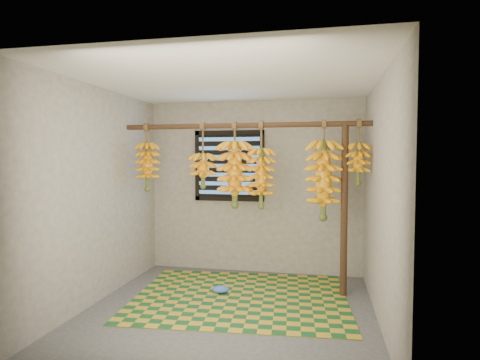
% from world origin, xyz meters
% --- Properties ---
extents(floor, '(3.00, 3.00, 0.01)m').
position_xyz_m(floor, '(0.00, 0.00, -0.01)').
color(floor, '#464646').
rests_on(floor, ground).
extents(ceiling, '(3.00, 3.00, 0.01)m').
position_xyz_m(ceiling, '(0.00, 0.00, 2.40)').
color(ceiling, silver).
rests_on(ceiling, wall_back).
extents(wall_back, '(3.00, 0.01, 2.40)m').
position_xyz_m(wall_back, '(0.00, 1.50, 1.20)').
color(wall_back, gray).
rests_on(wall_back, floor).
extents(wall_left, '(0.01, 3.00, 2.40)m').
position_xyz_m(wall_left, '(-1.50, 0.00, 1.20)').
color(wall_left, gray).
rests_on(wall_left, floor).
extents(wall_right, '(0.01, 3.00, 2.40)m').
position_xyz_m(wall_right, '(1.50, 0.00, 1.20)').
color(wall_right, gray).
rests_on(wall_right, floor).
extents(window, '(1.00, 0.04, 1.00)m').
position_xyz_m(window, '(-0.35, 1.48, 1.50)').
color(window, black).
rests_on(window, wall_back).
extents(hanging_pole, '(3.00, 0.06, 0.06)m').
position_xyz_m(hanging_pole, '(0.00, 0.70, 2.00)').
color(hanging_pole, '#482B1A').
rests_on(hanging_pole, wall_left).
extents(support_post, '(0.08, 0.08, 2.00)m').
position_xyz_m(support_post, '(1.20, 0.70, 1.00)').
color(support_post, '#482B1A').
rests_on(support_post, floor).
extents(woven_mat, '(2.56, 2.11, 0.01)m').
position_xyz_m(woven_mat, '(0.04, 0.40, 0.01)').
color(woven_mat, '#174E23').
rests_on(woven_mat, floor).
extents(plastic_bag, '(0.23, 0.18, 0.08)m').
position_xyz_m(plastic_bag, '(-0.22, 0.48, 0.05)').
color(plastic_bag, '#3C6AE3').
rests_on(plastic_bag, woven_mat).
extents(banana_bunch_a, '(0.29, 0.29, 0.86)m').
position_xyz_m(banana_bunch_a, '(-1.24, 0.70, 1.50)').
color(banana_bunch_a, brown).
rests_on(banana_bunch_a, hanging_pole).
extents(banana_bunch_b, '(0.40, 0.40, 1.03)m').
position_xyz_m(banana_bunch_b, '(-0.10, 0.70, 1.41)').
color(banana_bunch_b, brown).
rests_on(banana_bunch_b, hanging_pole).
extents(banana_bunch_c, '(0.32, 0.32, 0.81)m').
position_xyz_m(banana_bunch_c, '(-0.50, 0.70, 1.46)').
color(banana_bunch_c, brown).
rests_on(banana_bunch_c, hanging_pole).
extents(banana_bunch_d, '(0.33, 0.33, 1.05)m').
position_xyz_m(banana_bunch_d, '(0.23, 0.70, 1.37)').
color(banana_bunch_d, brown).
rests_on(banana_bunch_d, hanging_pole).
extents(banana_bunch_e, '(0.38, 0.38, 1.15)m').
position_xyz_m(banana_bunch_e, '(0.96, 0.70, 1.35)').
color(banana_bunch_e, brown).
rests_on(banana_bunch_e, hanging_pole).
extents(banana_bunch_f, '(0.28, 0.28, 0.75)m').
position_xyz_m(banana_bunch_f, '(1.35, 0.70, 1.54)').
color(banana_bunch_f, brown).
rests_on(banana_bunch_f, hanging_pole).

